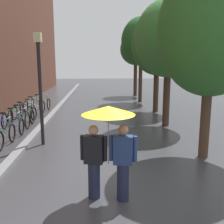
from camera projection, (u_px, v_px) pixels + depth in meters
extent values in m
plane|color=#38383D|center=(124.00, 193.00, 6.00)|extent=(80.00, 80.00, 0.00)
cube|color=slate|center=(55.00, 111.00, 15.65)|extent=(0.30, 36.00, 0.12)
cylinder|color=#473323|center=(205.00, 120.00, 8.04)|extent=(0.30, 0.30, 2.40)
ellipsoid|color=#2D6628|center=(211.00, 30.00, 7.54)|extent=(3.12, 3.12, 3.83)
cylinder|color=#473323|center=(166.00, 97.00, 12.09)|extent=(0.31, 0.31, 2.66)
ellipsoid|color=#387533|center=(169.00, 38.00, 11.59)|extent=(3.04, 3.04, 3.43)
cylinder|color=#473323|center=(156.00, 90.00, 15.42)|extent=(0.30, 0.30, 2.60)
ellipsoid|color=#2D6628|center=(157.00, 44.00, 14.92)|extent=(2.98, 2.98, 3.54)
cylinder|color=#473323|center=(140.00, 81.00, 19.25)|extent=(0.27, 0.27, 3.06)
ellipsoid|color=#235623|center=(141.00, 41.00, 18.72)|extent=(2.84, 2.84, 3.43)
cylinder|color=#473323|center=(135.00, 79.00, 22.71)|extent=(0.30, 0.30, 2.95)
ellipsoid|color=#235623|center=(136.00, 49.00, 22.24)|extent=(2.65, 2.65, 2.67)
torus|color=black|center=(12.00, 133.00, 9.71)|extent=(0.07, 0.70, 0.70)
cylinder|color=#1E7A38|center=(9.00, 125.00, 9.65)|extent=(0.04, 0.04, 0.58)
cylinder|color=#9E9EA3|center=(9.00, 118.00, 9.59)|extent=(0.04, 0.46, 0.03)
torus|color=black|center=(22.00, 127.00, 10.66)|extent=(0.08, 0.70, 0.70)
cylinder|color=#233DA8|center=(6.00, 122.00, 10.58)|extent=(0.88, 0.06, 0.43)
cylinder|color=#233DA8|center=(3.00, 120.00, 10.56)|extent=(0.04, 0.04, 0.55)
cube|color=black|center=(2.00, 113.00, 10.50)|extent=(0.22, 0.11, 0.06)
cylinder|color=#233DA8|center=(19.00, 120.00, 10.60)|extent=(0.04, 0.04, 0.58)
cylinder|color=#9E9EA3|center=(19.00, 113.00, 10.54)|extent=(0.04, 0.46, 0.03)
torus|color=black|center=(27.00, 121.00, 11.60)|extent=(0.09, 0.70, 0.70)
torus|color=black|center=(4.00, 121.00, 11.60)|extent=(0.09, 0.70, 0.70)
cylinder|color=black|center=(13.00, 117.00, 11.56)|extent=(0.88, 0.08, 0.43)
cylinder|color=black|center=(11.00, 115.00, 11.55)|extent=(0.04, 0.04, 0.55)
cube|color=black|center=(10.00, 108.00, 11.49)|extent=(0.22, 0.11, 0.06)
cylinder|color=black|center=(25.00, 115.00, 11.54)|extent=(0.04, 0.04, 0.58)
cylinder|color=#9E9EA3|center=(25.00, 108.00, 11.49)|extent=(0.05, 0.46, 0.03)
torus|color=black|center=(32.00, 117.00, 12.50)|extent=(0.06, 0.70, 0.70)
torus|color=black|center=(10.00, 117.00, 12.46)|extent=(0.06, 0.70, 0.70)
cylinder|color=#1E7A38|center=(19.00, 113.00, 12.44)|extent=(0.88, 0.04, 0.43)
cylinder|color=#1E7A38|center=(17.00, 111.00, 12.42)|extent=(0.04, 0.04, 0.55)
cube|color=black|center=(16.00, 105.00, 12.36)|extent=(0.22, 0.10, 0.06)
cylinder|color=#1E7A38|center=(30.00, 111.00, 12.45)|extent=(0.04, 0.04, 0.58)
cylinder|color=#9E9EA3|center=(30.00, 105.00, 12.39)|extent=(0.03, 0.46, 0.03)
torus|color=black|center=(34.00, 114.00, 13.28)|extent=(0.16, 0.70, 0.70)
torus|color=black|center=(14.00, 113.00, 13.37)|extent=(0.16, 0.70, 0.70)
cylinder|color=black|center=(22.00, 110.00, 13.30)|extent=(0.88, 0.16, 0.43)
cylinder|color=black|center=(20.00, 108.00, 13.29)|extent=(0.04, 0.04, 0.55)
cube|color=black|center=(19.00, 102.00, 13.23)|extent=(0.23, 0.13, 0.06)
cylinder|color=black|center=(32.00, 108.00, 13.23)|extent=(0.04, 0.04, 0.58)
cylinder|color=#9E9EA3|center=(32.00, 102.00, 13.17)|extent=(0.09, 0.46, 0.03)
torus|color=black|center=(41.00, 110.00, 14.38)|extent=(0.11, 0.70, 0.70)
torus|color=black|center=(22.00, 110.00, 14.27)|extent=(0.11, 0.70, 0.70)
cylinder|color=black|center=(29.00, 106.00, 14.28)|extent=(0.88, 0.10, 0.43)
cylinder|color=black|center=(27.00, 105.00, 14.25)|extent=(0.04, 0.04, 0.55)
cube|color=black|center=(27.00, 99.00, 14.19)|extent=(0.23, 0.11, 0.06)
cylinder|color=black|center=(39.00, 104.00, 14.32)|extent=(0.04, 0.04, 0.58)
cylinder|color=#9E9EA3|center=(39.00, 99.00, 14.26)|extent=(0.06, 0.46, 0.03)
torus|color=black|center=(43.00, 107.00, 15.21)|extent=(0.16, 0.70, 0.70)
torus|color=black|center=(26.00, 107.00, 15.31)|extent=(0.16, 0.70, 0.70)
cylinder|color=silver|center=(32.00, 103.00, 15.23)|extent=(0.88, 0.17, 0.43)
cylinder|color=silver|center=(31.00, 102.00, 15.23)|extent=(0.04, 0.04, 0.55)
cube|color=black|center=(30.00, 97.00, 15.17)|extent=(0.23, 0.13, 0.06)
cylinder|color=silver|center=(41.00, 102.00, 15.16)|extent=(0.04, 0.04, 0.58)
cylinder|color=#9E9EA3|center=(41.00, 97.00, 15.10)|extent=(0.10, 0.46, 0.03)
torus|color=black|center=(49.00, 104.00, 16.24)|extent=(0.10, 0.70, 0.70)
torus|color=black|center=(32.00, 104.00, 16.25)|extent=(0.10, 0.70, 0.70)
cylinder|color=#1E7A38|center=(39.00, 101.00, 16.21)|extent=(0.88, 0.09, 0.43)
cylinder|color=#1E7A38|center=(37.00, 100.00, 16.19)|extent=(0.04, 0.04, 0.55)
cube|color=black|center=(37.00, 95.00, 16.13)|extent=(0.23, 0.11, 0.06)
cylinder|color=#1E7A38|center=(47.00, 99.00, 16.18)|extent=(0.04, 0.04, 0.58)
cylinder|color=#9E9EA3|center=(47.00, 95.00, 16.13)|extent=(0.06, 0.46, 0.03)
cylinder|color=#1E233D|center=(94.00, 180.00, 5.73)|extent=(0.26, 0.26, 0.81)
cube|color=black|center=(94.00, 149.00, 5.60)|extent=(0.44, 0.30, 0.61)
sphere|color=tan|center=(93.00, 130.00, 5.52)|extent=(0.21, 0.21, 0.21)
cylinder|color=black|center=(82.00, 147.00, 5.63)|extent=(0.09, 0.09, 0.55)
cylinder|color=black|center=(105.00, 149.00, 5.56)|extent=(0.09, 0.09, 0.55)
cylinder|color=#1E233D|center=(123.00, 182.00, 5.64)|extent=(0.26, 0.26, 0.82)
cube|color=navy|center=(123.00, 150.00, 5.50)|extent=(0.44, 0.30, 0.62)
sphere|color=#9E7051|center=(123.00, 130.00, 5.42)|extent=(0.21, 0.21, 0.21)
cylinder|color=navy|center=(111.00, 148.00, 5.53)|extent=(0.09, 0.09, 0.56)
cylinder|color=navy|center=(135.00, 149.00, 5.46)|extent=(0.09, 0.09, 0.56)
cylinder|color=#9E9EA3|center=(108.00, 139.00, 5.53)|extent=(0.02, 0.02, 1.10)
cone|color=yellow|center=(108.00, 110.00, 5.41)|extent=(1.12, 1.12, 0.18)
cylinder|color=black|center=(41.00, 95.00, 9.16)|extent=(0.12, 0.12, 3.59)
cube|color=beige|center=(38.00, 37.00, 8.79)|extent=(0.24, 0.24, 0.32)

